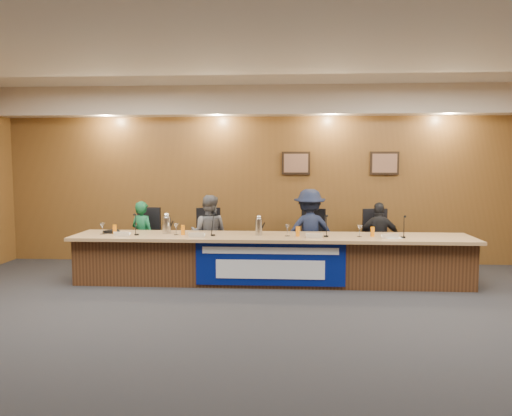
# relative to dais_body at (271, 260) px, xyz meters

# --- Properties ---
(floor) EXTENTS (10.00, 10.00, 0.00)m
(floor) POSITION_rel_dais_body_xyz_m (0.00, -2.40, -0.35)
(floor) COLOR black
(floor) RESTS_ON ground
(ceiling) EXTENTS (10.00, 8.00, 0.04)m
(ceiling) POSITION_rel_dais_body_xyz_m (0.00, -2.40, 2.85)
(ceiling) COLOR silver
(ceiling) RESTS_ON wall_back
(wall_back) EXTENTS (10.00, 0.04, 3.20)m
(wall_back) POSITION_rel_dais_body_xyz_m (0.00, 1.60, 1.25)
(wall_back) COLOR brown
(wall_back) RESTS_ON floor
(soffit) EXTENTS (10.00, 0.50, 0.50)m
(soffit) POSITION_rel_dais_body_xyz_m (0.00, 1.35, 2.60)
(soffit) COLOR beige
(soffit) RESTS_ON wall_back
(dais_body) EXTENTS (6.00, 0.80, 0.70)m
(dais_body) POSITION_rel_dais_body_xyz_m (0.00, 0.00, 0.00)
(dais_body) COLOR #482A16
(dais_body) RESTS_ON floor
(dais_top) EXTENTS (6.10, 0.95, 0.05)m
(dais_top) POSITION_rel_dais_body_xyz_m (0.00, -0.05, 0.38)
(dais_top) COLOR #A27D52
(dais_top) RESTS_ON dais_body
(banner) EXTENTS (2.20, 0.02, 0.65)m
(banner) POSITION_rel_dais_body_xyz_m (0.00, -0.41, 0.03)
(banner) COLOR #031065
(banner) RESTS_ON dais_body
(banner_text_upper) EXTENTS (2.00, 0.01, 0.10)m
(banner_text_upper) POSITION_rel_dais_body_xyz_m (0.00, -0.43, 0.23)
(banner_text_upper) COLOR silver
(banner_text_upper) RESTS_ON banner
(banner_text_lower) EXTENTS (1.60, 0.01, 0.28)m
(banner_text_lower) POSITION_rel_dais_body_xyz_m (0.00, -0.43, -0.05)
(banner_text_lower) COLOR silver
(banner_text_lower) RESTS_ON banner
(wall_photo_left) EXTENTS (0.52, 0.04, 0.42)m
(wall_photo_left) POSITION_rel_dais_body_xyz_m (0.40, 1.57, 1.50)
(wall_photo_left) COLOR black
(wall_photo_left) RESTS_ON wall_back
(wall_photo_right) EXTENTS (0.52, 0.04, 0.42)m
(wall_photo_right) POSITION_rel_dais_body_xyz_m (2.00, 1.57, 1.50)
(wall_photo_right) COLOR black
(wall_photo_right) RESTS_ON wall_back
(panelist_a) EXTENTS (0.52, 0.44, 1.21)m
(panelist_a) POSITION_rel_dais_body_xyz_m (-2.22, 0.67, 0.25)
(panelist_a) COLOR #10522D
(panelist_a) RESTS_ON floor
(panelist_b) EXTENTS (0.69, 0.56, 1.32)m
(panelist_b) POSITION_rel_dais_body_xyz_m (-1.08, 0.67, 0.31)
(panelist_b) COLOR #535458
(panelist_b) RESTS_ON floor
(panelist_c) EXTENTS (0.99, 0.67, 1.42)m
(panelist_c) POSITION_rel_dais_body_xyz_m (0.62, 0.67, 0.36)
(panelist_c) COLOR #131A31
(panelist_c) RESTS_ON floor
(panelist_d) EXTENTS (0.72, 0.31, 1.21)m
(panelist_d) POSITION_rel_dais_body_xyz_m (1.77, 0.67, 0.25)
(panelist_d) COLOR black
(panelist_d) RESTS_ON floor
(office_chair_a) EXTENTS (0.54, 0.54, 0.08)m
(office_chair_a) POSITION_rel_dais_body_xyz_m (-2.22, 0.77, 0.13)
(office_chair_a) COLOR black
(office_chair_a) RESTS_ON floor
(office_chair_b) EXTENTS (0.59, 0.59, 0.08)m
(office_chair_b) POSITION_rel_dais_body_xyz_m (-1.08, 0.77, 0.13)
(office_chair_b) COLOR black
(office_chair_b) RESTS_ON floor
(office_chair_c) EXTENTS (0.62, 0.62, 0.08)m
(office_chair_c) POSITION_rel_dais_body_xyz_m (0.62, 0.77, 0.13)
(office_chair_c) COLOR black
(office_chair_c) RESTS_ON floor
(office_chair_d) EXTENTS (0.53, 0.53, 0.08)m
(office_chair_d) POSITION_rel_dais_body_xyz_m (1.77, 0.77, 0.13)
(office_chair_d) COLOR black
(office_chair_d) RESTS_ON floor
(nameplate_a) EXTENTS (0.24, 0.08, 0.10)m
(nameplate_a) POSITION_rel_dais_body_xyz_m (-2.26, -0.31, 0.45)
(nameplate_a) COLOR white
(nameplate_a) RESTS_ON dais_top
(microphone_a) EXTENTS (0.07, 0.07, 0.02)m
(microphone_a) POSITION_rel_dais_body_xyz_m (-2.07, -0.16, 0.41)
(microphone_a) COLOR black
(microphone_a) RESTS_ON dais_top
(juice_glass_a) EXTENTS (0.06, 0.06, 0.15)m
(juice_glass_a) POSITION_rel_dais_body_xyz_m (-2.44, -0.08, 0.47)
(juice_glass_a) COLOR orange
(juice_glass_a) RESTS_ON dais_top
(water_glass_a) EXTENTS (0.08, 0.08, 0.18)m
(water_glass_a) POSITION_rel_dais_body_xyz_m (-2.62, -0.11, 0.49)
(water_glass_a) COLOR silver
(water_glass_a) RESTS_ON dais_top
(nameplate_b) EXTENTS (0.24, 0.08, 0.10)m
(nameplate_b) POSITION_rel_dais_body_xyz_m (-1.10, -0.33, 0.45)
(nameplate_b) COLOR white
(nameplate_b) RESTS_ON dais_top
(microphone_b) EXTENTS (0.07, 0.07, 0.02)m
(microphone_b) POSITION_rel_dais_body_xyz_m (-0.88, -0.14, 0.41)
(microphone_b) COLOR black
(microphone_b) RESTS_ON dais_top
(juice_glass_b) EXTENTS (0.06, 0.06, 0.15)m
(juice_glass_b) POSITION_rel_dais_body_xyz_m (-1.36, -0.08, 0.47)
(juice_glass_b) COLOR orange
(juice_glass_b) RESTS_ON dais_top
(water_glass_b) EXTENTS (0.08, 0.08, 0.18)m
(water_glass_b) POSITION_rel_dais_body_xyz_m (-1.46, -0.10, 0.49)
(water_glass_b) COLOR silver
(water_glass_b) RESTS_ON dais_top
(nameplate_c) EXTENTS (0.24, 0.08, 0.10)m
(nameplate_c) POSITION_rel_dais_body_xyz_m (0.65, -0.30, 0.45)
(nameplate_c) COLOR white
(nameplate_c) RESTS_ON dais_top
(microphone_c) EXTENTS (0.07, 0.07, 0.02)m
(microphone_c) POSITION_rel_dais_body_xyz_m (0.83, -0.15, 0.41)
(microphone_c) COLOR black
(microphone_c) RESTS_ON dais_top
(juice_glass_c) EXTENTS (0.06, 0.06, 0.15)m
(juice_glass_c) POSITION_rel_dais_body_xyz_m (0.41, -0.13, 0.47)
(juice_glass_c) COLOR orange
(juice_glass_c) RESTS_ON dais_top
(water_glass_c) EXTENTS (0.08, 0.08, 0.18)m
(water_glass_c) POSITION_rel_dais_body_xyz_m (0.25, -0.12, 0.49)
(water_glass_c) COLOR silver
(water_glass_c) RESTS_ON dais_top
(nameplate_d) EXTENTS (0.24, 0.08, 0.10)m
(nameplate_d) POSITION_rel_dais_body_xyz_m (1.76, -0.27, 0.45)
(nameplate_d) COLOR white
(nameplate_d) RESTS_ON dais_top
(microphone_d) EXTENTS (0.07, 0.07, 0.02)m
(microphone_d) POSITION_rel_dais_body_xyz_m (1.97, -0.18, 0.41)
(microphone_d) COLOR black
(microphone_d) RESTS_ON dais_top
(juice_glass_d) EXTENTS (0.06, 0.06, 0.15)m
(juice_glass_d) POSITION_rel_dais_body_xyz_m (1.53, -0.09, 0.47)
(juice_glass_d) COLOR orange
(juice_glass_d) RESTS_ON dais_top
(water_glass_d) EXTENTS (0.08, 0.08, 0.18)m
(water_glass_d) POSITION_rel_dais_body_xyz_m (1.33, -0.13, 0.49)
(water_glass_d) COLOR silver
(water_glass_d) RESTS_ON dais_top
(carafe_left) EXTENTS (0.13, 0.13, 0.26)m
(carafe_left) POSITION_rel_dais_body_xyz_m (-1.64, 0.03, 0.53)
(carafe_left) COLOR silver
(carafe_left) RESTS_ON dais_top
(carafe_mid) EXTENTS (0.11, 0.11, 0.26)m
(carafe_mid) POSITION_rel_dais_body_xyz_m (-0.19, -0.05, 0.53)
(carafe_mid) COLOR silver
(carafe_mid) RESTS_ON dais_top
(speakerphone) EXTENTS (0.32, 0.32, 0.05)m
(speakerphone) POSITION_rel_dais_body_xyz_m (-2.50, 0.04, 0.43)
(speakerphone) COLOR black
(speakerphone) RESTS_ON dais_top
(paper_stack) EXTENTS (0.26, 0.33, 0.01)m
(paper_stack) POSITION_rel_dais_body_xyz_m (1.81, -0.13, 0.40)
(paper_stack) COLOR white
(paper_stack) RESTS_ON dais_top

